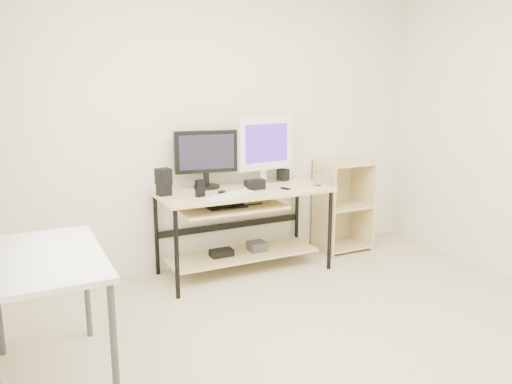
{
  "coord_description": "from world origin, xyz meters",
  "views": [
    {
      "loc": [
        -1.79,
        -2.16,
        1.64
      ],
      "look_at": [
        -0.06,
        1.3,
        0.8
      ],
      "focal_mm": 35.0,
      "sensor_mm": 36.0,
      "label": 1
    }
  ],
  "objects_px": {
    "side_table": "(44,269)",
    "audio_controller": "(200,188)",
    "shelf_unit": "(341,205)",
    "white_imac": "(265,145)",
    "desk": "(241,213)",
    "black_monitor": "(206,155)"
  },
  "relations": [
    {
      "from": "side_table",
      "to": "audio_controller",
      "type": "distance_m",
      "value": 1.58
    },
    {
      "from": "shelf_unit",
      "to": "white_imac",
      "type": "relative_size",
      "value": 1.47
    },
    {
      "from": "desk",
      "to": "shelf_unit",
      "type": "xyz_separation_m",
      "value": [
        1.18,
        0.16,
        -0.09
      ]
    },
    {
      "from": "desk",
      "to": "black_monitor",
      "type": "bearing_deg",
      "value": 139.98
    },
    {
      "from": "desk",
      "to": "shelf_unit",
      "type": "relative_size",
      "value": 1.67
    },
    {
      "from": "shelf_unit",
      "to": "black_monitor",
      "type": "xyz_separation_m",
      "value": [
        -1.42,
        0.04,
        0.59
      ]
    },
    {
      "from": "desk",
      "to": "white_imac",
      "type": "xyz_separation_m",
      "value": [
        0.32,
        0.15,
        0.57
      ]
    },
    {
      "from": "desk",
      "to": "black_monitor",
      "type": "distance_m",
      "value": 0.59
    },
    {
      "from": "desk",
      "to": "white_imac",
      "type": "distance_m",
      "value": 0.67
    },
    {
      "from": "shelf_unit",
      "to": "audio_controller",
      "type": "xyz_separation_m",
      "value": [
        -1.59,
        -0.26,
        0.37
      ]
    },
    {
      "from": "desk",
      "to": "shelf_unit",
      "type": "height_order",
      "value": "shelf_unit"
    },
    {
      "from": "shelf_unit",
      "to": "white_imac",
      "type": "xyz_separation_m",
      "value": [
        -0.86,
        -0.01,
        0.65
      ]
    },
    {
      "from": "black_monitor",
      "to": "white_imac",
      "type": "xyz_separation_m",
      "value": [
        0.56,
        -0.05,
        0.07
      ]
    },
    {
      "from": "desk",
      "to": "side_table",
      "type": "xyz_separation_m",
      "value": [
        -1.65,
        -1.06,
        0.13
      ]
    },
    {
      "from": "white_imac",
      "to": "shelf_unit",
      "type": "bearing_deg",
      "value": -7.1
    },
    {
      "from": "side_table",
      "to": "white_imac",
      "type": "xyz_separation_m",
      "value": [
        1.97,
        1.21,
        0.43
      ]
    },
    {
      "from": "desk",
      "to": "audio_controller",
      "type": "distance_m",
      "value": 0.51
    },
    {
      "from": "shelf_unit",
      "to": "audio_controller",
      "type": "height_order",
      "value": "shelf_unit"
    },
    {
      "from": "desk",
      "to": "white_imac",
      "type": "relative_size",
      "value": 2.45
    },
    {
      "from": "side_table",
      "to": "white_imac",
      "type": "distance_m",
      "value": 2.35
    },
    {
      "from": "black_monitor",
      "to": "white_imac",
      "type": "relative_size",
      "value": 0.9
    },
    {
      "from": "side_table",
      "to": "shelf_unit",
      "type": "xyz_separation_m",
      "value": [
        2.83,
        1.22,
        -0.22
      ]
    }
  ]
}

